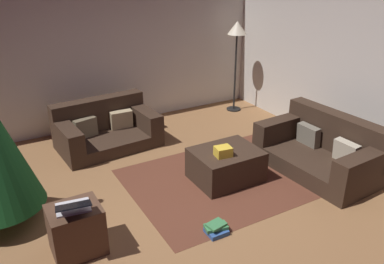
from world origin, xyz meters
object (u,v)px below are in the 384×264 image
(tv_remote, at_px, (225,151))
(side_table, at_px, (76,230))
(gift_box, at_px, (223,151))
(couch_left, at_px, (105,129))
(couch_right, at_px, (323,150))
(ottoman, at_px, (226,165))
(corner_lamp, at_px, (237,35))
(laptop, at_px, (73,207))
(book_stack, at_px, (216,229))

(tv_remote, distance_m, side_table, 2.17)
(gift_box, bearing_deg, couch_left, 115.50)
(couch_right, height_order, ottoman, couch_right)
(corner_lamp, bearing_deg, ottoman, -127.51)
(laptop, xyz_separation_m, corner_lamp, (3.83, 2.70, 0.90))
(couch_left, height_order, corner_lamp, corner_lamp)
(corner_lamp, bearing_deg, side_table, -145.42)
(couch_right, distance_m, corner_lamp, 2.89)
(ottoman, height_order, gift_box, gift_box)
(corner_lamp, bearing_deg, couch_right, -96.66)
(couch_left, xyz_separation_m, book_stack, (0.33, -2.81, -0.22))
(gift_box, xyz_separation_m, tv_remote, (0.09, 0.10, -0.05))
(gift_box, height_order, laptop, laptop)
(couch_right, height_order, book_stack, couch_right)
(gift_box, xyz_separation_m, side_table, (-2.02, -0.35, -0.24))
(couch_left, bearing_deg, gift_box, 111.14)
(laptop, bearing_deg, book_stack, -16.16)
(laptop, bearing_deg, gift_box, 11.45)
(tv_remote, distance_m, book_stack, 1.23)
(book_stack, bearing_deg, gift_box, 52.82)
(ottoman, bearing_deg, laptop, -166.53)
(couch_right, distance_m, tv_remote, 1.47)
(book_stack, distance_m, corner_lamp, 4.19)
(laptop, height_order, corner_lamp, corner_lamp)
(side_table, distance_m, book_stack, 1.49)
(couch_left, distance_m, couch_right, 3.37)
(laptop, bearing_deg, corner_lamp, 35.15)
(gift_box, xyz_separation_m, book_stack, (-0.62, -0.82, -0.45))
(couch_right, relative_size, laptop, 3.78)
(gift_box, height_order, tv_remote, gift_box)
(couch_left, distance_m, tv_remote, 2.16)
(couch_right, bearing_deg, ottoman, 68.89)
(tv_remote, bearing_deg, couch_left, 133.95)
(corner_lamp, bearing_deg, laptop, -144.85)
(laptop, bearing_deg, couch_right, 1.29)
(book_stack, xyz_separation_m, corner_lamp, (2.42, 3.11, 1.43))
(couch_left, height_order, side_table, couch_left)
(ottoman, height_order, corner_lamp, corner_lamp)
(tv_remote, bearing_deg, laptop, -151.42)
(gift_box, height_order, side_table, gift_box)
(side_table, bearing_deg, couch_left, 65.29)
(couch_right, bearing_deg, tv_remote, 69.41)
(ottoman, relative_size, tv_remote, 5.55)
(side_table, height_order, laptop, laptop)
(laptop, bearing_deg, ottoman, 13.47)
(couch_left, bearing_deg, side_table, 60.93)
(side_table, bearing_deg, ottoman, 11.94)
(couch_right, xyz_separation_m, laptop, (-3.53, -0.08, 0.29))
(couch_left, bearing_deg, ottoman, 115.28)
(couch_left, relative_size, book_stack, 5.79)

